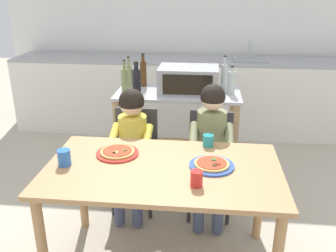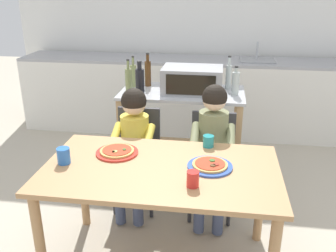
{
  "view_description": "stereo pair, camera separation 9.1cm",
  "coord_description": "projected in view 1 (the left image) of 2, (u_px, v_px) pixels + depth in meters",
  "views": [
    {
      "loc": [
        0.24,
        -1.98,
        1.77
      ],
      "look_at": [
        0.0,
        0.3,
        0.87
      ],
      "focal_mm": 39.8,
      "sensor_mm": 36.0,
      "label": 1
    },
    {
      "loc": [
        0.33,
        -1.97,
        1.77
      ],
      "look_at": [
        0.0,
        0.3,
        0.87
      ],
      "focal_mm": 39.8,
      "sensor_mm": 36.0,
      "label": 2
    }
  ],
  "objects": [
    {
      "name": "bottle_brown_beer",
      "position": [
        224.0,
        75.0,
        3.31
      ],
      "size": [
        0.05,
        0.05,
        0.3
      ],
      "color": "#ADB7B2",
      "rests_on": "kitchen_island_cart"
    },
    {
      "name": "child_in_yellow_shirt",
      "position": [
        131.0,
        137.0,
        2.84
      ],
      "size": [
        0.32,
        0.42,
        1.0
      ],
      "color": "#424C6B",
      "rests_on": "ground"
    },
    {
      "name": "drinking_cup_teal",
      "position": [
        208.0,
        140.0,
        2.52
      ],
      "size": [
        0.07,
        0.07,
        0.08
      ],
      "primitive_type": "cylinder",
      "color": "teal",
      "rests_on": "dining_table"
    },
    {
      "name": "drinking_cup_blue",
      "position": [
        64.0,
        158.0,
        2.25
      ],
      "size": [
        0.08,
        0.08,
        0.1
      ],
      "primitive_type": "cylinder",
      "color": "blue",
      "rests_on": "dining_table"
    },
    {
      "name": "dining_table",
      "position": [
        163.0,
        181.0,
        2.28
      ],
      "size": [
        1.42,
        0.82,
        0.72
      ],
      "color": "#AD7F51",
      "rests_on": "ground"
    },
    {
      "name": "kitchen_island_cart",
      "position": [
        178.0,
        122.0,
        3.37
      ],
      "size": [
        1.08,
        0.57,
        0.87
      ],
      "color": "#B7BABF",
      "rests_on": "ground"
    },
    {
      "name": "toaster_oven",
      "position": [
        189.0,
        80.0,
        3.2
      ],
      "size": [
        0.51,
        0.35,
        0.22
      ],
      "color": "#999BA0",
      "rests_on": "kitchen_island_cart"
    },
    {
      "name": "bottle_slim_sauce",
      "position": [
        143.0,
        73.0,
        3.37
      ],
      "size": [
        0.06,
        0.06,
        0.3
      ],
      "color": "#4C2D14",
      "rests_on": "kitchen_island_cart"
    },
    {
      "name": "pizza_plate_blue_rimmed",
      "position": [
        212.0,
        165.0,
        2.25
      ],
      "size": [
        0.27,
        0.27,
        0.03
      ],
      "color": "#3356B7",
      "rests_on": "dining_table"
    },
    {
      "name": "dining_chair_right",
      "position": [
        210.0,
        156.0,
        2.94
      ],
      "size": [
        0.36,
        0.36,
        0.81
      ],
      "color": "#333338",
      "rests_on": "ground"
    },
    {
      "name": "dining_chair_left",
      "position": [
        135.0,
        152.0,
        3.02
      ],
      "size": [
        0.36,
        0.36,
        0.81
      ],
      "color": "#333338",
      "rests_on": "ground"
    },
    {
      "name": "bottle_dark_olive_oil",
      "position": [
        137.0,
        83.0,
        3.03
      ],
      "size": [
        0.07,
        0.07,
        0.3
      ],
      "color": "black",
      "rests_on": "kitchen_island_cart"
    },
    {
      "name": "pizza_plate_red_rimmed",
      "position": [
        117.0,
        153.0,
        2.4
      ],
      "size": [
        0.27,
        0.27,
        0.03
      ],
      "color": "red",
      "rests_on": "dining_table"
    },
    {
      "name": "drinking_cup_red",
      "position": [
        197.0,
        178.0,
        2.02
      ],
      "size": [
        0.07,
        0.07,
        0.09
      ],
      "primitive_type": "cylinder",
      "color": "red",
      "rests_on": "dining_table"
    },
    {
      "name": "ground_plane",
      "position": [
        177.0,
        181.0,
        3.54
      ],
      "size": [
        11.14,
        11.14,
        0.0
      ],
      "primitive_type": "plane",
      "color": "#B7AD99"
    },
    {
      "name": "bottle_tall_green_wine",
      "position": [
        129.0,
        76.0,
        3.35
      ],
      "size": [
        0.06,
        0.06,
        0.28
      ],
      "color": "olive",
      "rests_on": "kitchen_island_cart"
    },
    {
      "name": "bottle_clear_vinegar",
      "position": [
        231.0,
        82.0,
        3.14
      ],
      "size": [
        0.06,
        0.06,
        0.25
      ],
      "color": "#ADB7B2",
      "rests_on": "kitchen_island_cart"
    },
    {
      "name": "bottle_squat_spirits",
      "position": [
        125.0,
        80.0,
        3.17
      ],
      "size": [
        0.06,
        0.06,
        0.29
      ],
      "color": "olive",
      "rests_on": "kitchen_island_cart"
    },
    {
      "name": "kitchen_counter",
      "position": [
        186.0,
        95.0,
        4.59
      ],
      "size": [
        4.2,
        0.6,
        1.11
      ],
      "color": "silver",
      "rests_on": "ground"
    },
    {
      "name": "back_wall_tiled",
      "position": [
        190.0,
        17.0,
        4.65
      ],
      "size": [
        4.66,
        0.14,
        2.7
      ],
      "color": "white",
      "rests_on": "ground"
    },
    {
      "name": "child_in_olive_shirt",
      "position": [
        211.0,
        139.0,
        2.76
      ],
      "size": [
        0.32,
        0.42,
        1.06
      ],
      "color": "#424C6B",
      "rests_on": "ground"
    }
  ]
}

